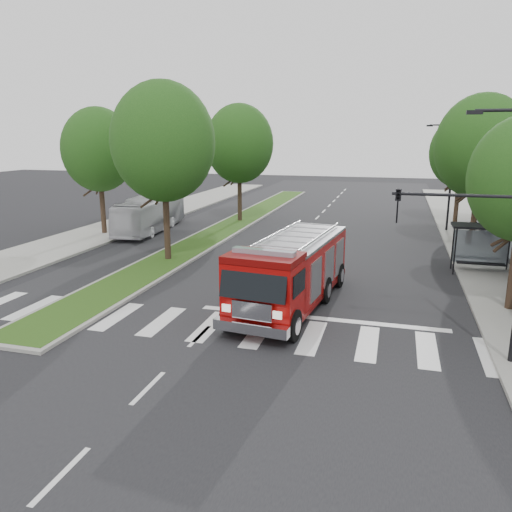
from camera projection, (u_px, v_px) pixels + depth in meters
The scene contains 14 objects.
ground at pixel (234, 302), 22.07m from camera, with size 140.00×140.00×0.00m, color black.
sidewalk_right at pixel (499, 265), 28.12m from camera, with size 5.00×80.00×0.15m, color gray.
sidewalk_left at pixel (83, 238), 35.21m from camera, with size 5.00×80.00×0.15m, color gray.
median at pixel (232, 225), 40.46m from camera, with size 3.00×50.00×0.15m.
bus_shelter at pixel (483, 236), 26.26m from camera, with size 3.20×1.60×2.61m.
tree_right_mid at pixel (481, 147), 30.61m from camera, with size 5.60×5.60×9.72m.
tree_right_far at pixel (461, 152), 40.11m from camera, with size 5.00×5.00×8.73m.
tree_median_near at pixel (163, 142), 27.64m from camera, with size 5.80×5.80×10.16m.
tree_median_far at pixel (239, 144), 40.81m from camera, with size 5.60×5.60×9.72m.
tree_left_mid at pixel (98, 150), 35.51m from camera, with size 5.20×5.20×9.16m.
streetlight_right_near at pixel (496, 221), 15.16m from camera, with size 4.08×0.22×8.00m.
streetlight_right_far at pixel (449, 172), 37.00m from camera, with size 2.11×0.20×8.00m.
fire_engine at pixel (291, 272), 21.23m from camera, with size 3.80×9.48×3.20m.
city_bus at pixel (150, 214), 38.05m from camera, with size 2.25×9.63×2.68m, color silver.
Camera 1 is at (6.62, -19.91, 7.21)m, focal length 35.00 mm.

